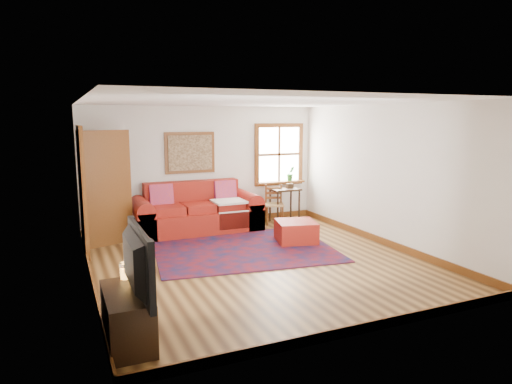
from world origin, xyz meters
name	(u,v)px	position (x,y,z in m)	size (l,w,h in m)	color
ground	(256,261)	(0.00, 0.00, 0.00)	(5.50, 5.50, 0.00)	#482B13
room_envelope	(256,158)	(0.00, 0.02, 1.65)	(5.04, 5.54, 2.52)	silver
window	(281,160)	(1.78, 2.70, 1.31)	(1.18, 0.20, 1.38)	white
doorway	(98,188)	(-2.21, 1.78, 1.07)	(0.89, 1.08, 2.14)	black
framed_artwork	(190,153)	(-0.30, 2.71, 1.55)	(1.05, 0.07, 0.85)	brown
persian_rug	(244,249)	(0.05, 0.66, 0.01)	(3.01, 2.41, 0.02)	#5E0D14
red_leather_sofa	(197,215)	(-0.32, 2.27, 0.33)	(2.51, 1.04, 0.98)	maroon
red_ottoman	(296,232)	(1.11, 0.72, 0.20)	(0.69, 0.69, 0.39)	maroon
side_table	(285,194)	(1.69, 2.30, 0.62)	(0.62, 0.46, 0.74)	black
ladder_back_chair	(274,203)	(1.41, 2.26, 0.45)	(0.49, 0.48, 0.84)	tan
media_cabinet	(127,317)	(-2.27, -1.93, 0.26)	(0.43, 0.96, 0.53)	black
television	(128,262)	(-2.25, -2.03, 0.87)	(1.18, 0.15, 0.68)	black
candle_hurricane	(125,271)	(-2.22, -1.53, 0.61)	(0.12, 0.12, 0.18)	silver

